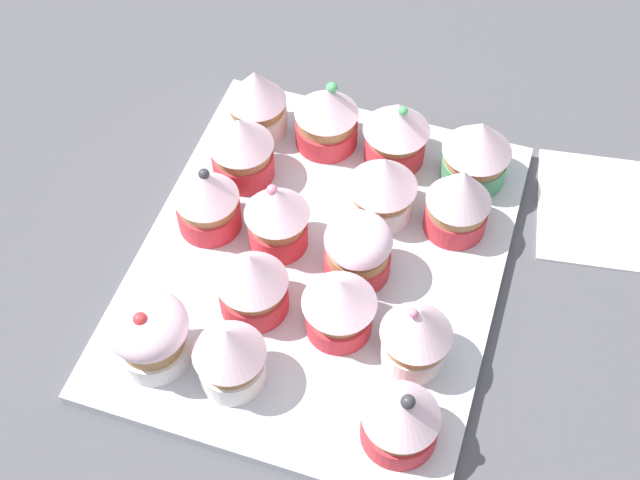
# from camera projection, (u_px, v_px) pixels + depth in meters

# --- Properties ---
(ground_plane) EXTENTS (1.80, 1.80, 0.03)m
(ground_plane) POSITION_uv_depth(u_px,v_px,m) (320.00, 277.00, 0.79)
(ground_plane) COLOR #4C4C51
(baking_tray) EXTENTS (0.31, 0.38, 0.01)m
(baking_tray) POSITION_uv_depth(u_px,v_px,m) (320.00, 264.00, 0.77)
(baking_tray) COLOR silver
(baking_tray) RESTS_ON ground_plane
(cupcake_0) EXTENTS (0.06, 0.06, 0.07)m
(cupcake_0) POSITION_uv_depth(u_px,v_px,m) (477.00, 150.00, 0.79)
(cupcake_0) COLOR #4C9E6B
(cupcake_0) RESTS_ON baking_tray
(cupcake_1) EXTENTS (0.06, 0.06, 0.07)m
(cupcake_1) POSITION_uv_depth(u_px,v_px,m) (396.00, 131.00, 0.81)
(cupcake_1) COLOR #D1333D
(cupcake_1) RESTS_ON baking_tray
(cupcake_2) EXTENTS (0.06, 0.06, 0.07)m
(cupcake_2) POSITION_uv_depth(u_px,v_px,m) (327.00, 116.00, 0.82)
(cupcake_2) COLOR #D1333D
(cupcake_2) RESTS_ON baking_tray
(cupcake_3) EXTENTS (0.06, 0.06, 0.07)m
(cupcake_3) POSITION_uv_depth(u_px,v_px,m) (257.00, 101.00, 0.83)
(cupcake_3) COLOR white
(cupcake_3) RESTS_ON baking_tray
(cupcake_4) EXTENTS (0.06, 0.06, 0.08)m
(cupcake_4) POSITION_uv_depth(u_px,v_px,m) (459.00, 200.00, 0.76)
(cupcake_4) COLOR #D1333D
(cupcake_4) RESTS_ON baking_tray
(cupcake_5) EXTENTS (0.06, 0.06, 0.07)m
(cupcake_5) POSITION_uv_depth(u_px,v_px,m) (383.00, 185.00, 0.77)
(cupcake_5) COLOR white
(cupcake_5) RESTS_ON baking_tray
(cupcake_6) EXTENTS (0.06, 0.06, 0.07)m
(cupcake_6) POSITION_uv_depth(u_px,v_px,m) (241.00, 147.00, 0.80)
(cupcake_6) COLOR #D1333D
(cupcake_6) RESTS_ON baking_tray
(cupcake_7) EXTENTS (0.06, 0.06, 0.06)m
(cupcake_7) POSITION_uv_depth(u_px,v_px,m) (359.00, 246.00, 0.74)
(cupcake_7) COLOR #D1333D
(cupcake_7) RESTS_ON baking_tray
(cupcake_8) EXTENTS (0.06, 0.06, 0.07)m
(cupcake_8) POSITION_uv_depth(u_px,v_px,m) (277.00, 216.00, 0.75)
(cupcake_8) COLOR #D1333D
(cupcake_8) RESTS_ON baking_tray
(cupcake_9) EXTENTS (0.06, 0.06, 0.07)m
(cupcake_9) POSITION_uv_depth(u_px,v_px,m) (207.00, 200.00, 0.76)
(cupcake_9) COLOR #D1333D
(cupcake_9) RESTS_ON baking_tray
(cupcake_10) EXTENTS (0.06, 0.06, 0.07)m
(cupcake_10) POSITION_uv_depth(u_px,v_px,m) (416.00, 334.00, 0.68)
(cupcake_10) COLOR white
(cupcake_10) RESTS_ON baking_tray
(cupcake_11) EXTENTS (0.06, 0.06, 0.07)m
(cupcake_11) POSITION_uv_depth(u_px,v_px,m) (339.00, 304.00, 0.70)
(cupcake_11) COLOR #D1333D
(cupcake_11) RESTS_ON baking_tray
(cupcake_12) EXTENTS (0.06, 0.06, 0.07)m
(cupcake_12) POSITION_uv_depth(u_px,v_px,m) (252.00, 281.00, 0.71)
(cupcake_12) COLOR #D1333D
(cupcake_12) RESTS_ON baking_tray
(cupcake_13) EXTENTS (0.06, 0.06, 0.07)m
(cupcake_13) POSITION_uv_depth(u_px,v_px,m) (401.00, 416.00, 0.64)
(cupcake_13) COLOR #D1333D
(cupcake_13) RESTS_ON baking_tray
(cupcake_14) EXTENTS (0.06, 0.06, 0.07)m
(cupcake_14) POSITION_uv_depth(u_px,v_px,m) (229.00, 354.00, 0.67)
(cupcake_14) COLOR white
(cupcake_14) RESTS_ON baking_tray
(cupcake_15) EXTENTS (0.06, 0.06, 0.07)m
(cupcake_15) POSITION_uv_depth(u_px,v_px,m) (150.00, 334.00, 0.68)
(cupcake_15) COLOR white
(cupcake_15) RESTS_ON baking_tray
(napkin) EXTENTS (0.13, 0.15, 0.01)m
(napkin) POSITION_uv_depth(u_px,v_px,m) (601.00, 209.00, 0.81)
(napkin) COLOR white
(napkin) RESTS_ON ground_plane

